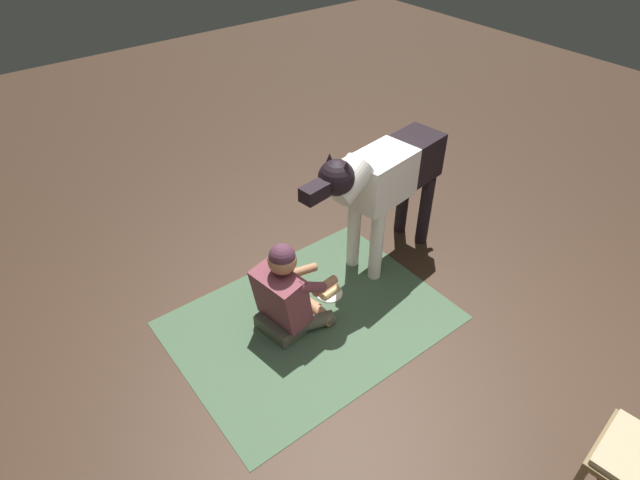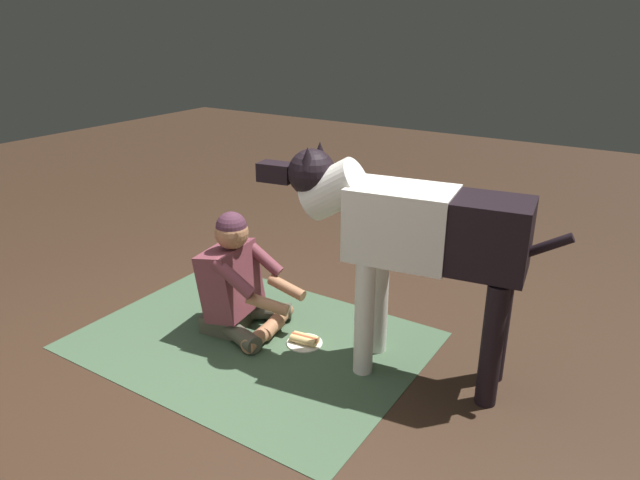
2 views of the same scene
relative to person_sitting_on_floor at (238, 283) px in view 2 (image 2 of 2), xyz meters
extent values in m
plane|color=#342317|center=(-0.29, 0.19, -0.33)|extent=(14.67, 14.67, 0.00)
cube|color=#3D563D|center=(-0.16, 0.08, -0.32)|extent=(2.08, 1.53, 0.01)
cube|color=#49493A|center=(0.08, 0.01, -0.27)|extent=(0.29, 0.37, 0.12)
cylinder|color=#49493A|center=(-0.05, -0.16, -0.26)|extent=(0.40, 0.31, 0.11)
cylinder|color=#A9714D|center=(-0.21, -0.12, -0.27)|extent=(0.17, 0.37, 0.09)
cylinder|color=#49493A|center=(-0.10, 0.14, -0.26)|extent=(0.41, 0.22, 0.11)
cylinder|color=#A9714D|center=(-0.24, 0.05, -0.27)|extent=(0.12, 0.37, 0.09)
cube|color=brown|center=(0.05, 0.01, 0.01)|extent=(0.33, 0.44, 0.47)
cylinder|color=brown|center=(-0.06, -0.19, 0.13)|extent=(0.30, 0.12, 0.24)
cylinder|color=#A9714D|center=(-0.27, -0.16, -0.03)|extent=(0.27, 0.07, 0.12)
cylinder|color=brown|center=(-0.11, 0.16, 0.13)|extent=(0.30, 0.12, 0.24)
cylinder|color=#A9714D|center=(-0.30, 0.08, -0.03)|extent=(0.28, 0.15, 0.12)
sphere|color=#A9714D|center=(0.02, 0.00, 0.34)|extent=(0.21, 0.21, 0.21)
sphere|color=#492736|center=(0.02, 0.00, 0.38)|extent=(0.19, 0.19, 0.19)
cylinder|color=silver|center=(-0.92, -0.01, 0.02)|extent=(0.11, 0.11, 0.69)
cylinder|color=silver|center=(-0.88, -0.25, 0.02)|extent=(0.11, 0.11, 0.69)
cylinder|color=black|center=(-1.60, -0.10, 0.02)|extent=(0.11, 0.11, 0.69)
cylinder|color=black|center=(-1.57, -0.35, 0.02)|extent=(0.11, 0.11, 0.69)
cube|color=silver|center=(-1.04, -0.15, 0.56)|extent=(0.59, 0.43, 0.40)
cube|color=black|center=(-1.46, -0.21, 0.56)|extent=(0.52, 0.40, 0.38)
cylinder|color=silver|center=(-0.66, -0.09, 0.70)|extent=(0.43, 0.30, 0.37)
sphere|color=black|center=(-0.52, -0.08, 0.78)|extent=(0.27, 0.27, 0.27)
cube|color=black|center=(-0.30, -0.04, 0.76)|extent=(0.22, 0.15, 0.11)
cone|color=black|center=(-0.55, 0.00, 0.88)|extent=(0.11, 0.11, 0.12)
cone|color=black|center=(-0.52, -0.16, 0.88)|extent=(0.11, 0.11, 0.12)
cylinder|color=black|center=(-1.71, -0.25, 0.52)|extent=(0.36, 0.10, 0.23)
cylinder|color=silver|center=(-0.47, -0.07, -0.32)|extent=(0.23, 0.23, 0.01)
cylinder|color=#DFBC73|center=(-0.47, -0.09, -0.29)|extent=(0.17, 0.07, 0.05)
cylinder|color=#DFBC73|center=(-0.47, -0.05, -0.29)|extent=(0.17, 0.07, 0.05)
cylinder|color=#AB5232|center=(-0.47, -0.07, -0.28)|extent=(0.18, 0.05, 0.04)
camera|label=1|loc=(1.51, 2.37, 2.73)|focal=29.20mm
camera|label=2|loc=(-2.23, 2.50, 1.59)|focal=32.18mm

